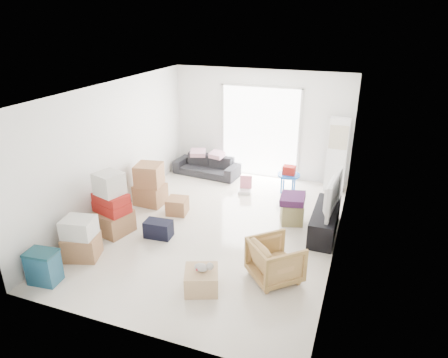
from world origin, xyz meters
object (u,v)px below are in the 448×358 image
armchair (276,258)px  storage_bins (43,267)px  tv_console (325,221)px  kids_table (289,174)px  sofa (207,163)px  wood_crate (202,280)px  television (326,206)px  ottoman (292,213)px  ac_tower (337,155)px

armchair → storage_bins: size_ratio=1.35×
tv_console → kids_table: size_ratio=2.27×
sofa → wood_crate: size_ratio=3.38×
television → sofa: bearing=63.8°
storage_bins → wood_crate: bearing=16.1°
storage_bins → ottoman: storage_bins is taller
ac_tower → wood_crate: 4.81m
sofa → ottoman: sofa is taller
tv_console → ac_tower: bearing=91.3°
wood_crate → sofa: bearing=111.7°
sofa → ac_tower: bearing=8.0°
wood_crate → television: bearing=57.4°
television → tv_console: bearing=5.0°
tv_console → storage_bins: bearing=-141.7°
ac_tower → armchair: (-0.50, -3.87, -0.50)m
tv_console → kids_table: kids_table is taller
television → kids_table: (-1.05, 1.63, -0.10)m
armchair → wood_crate: armchair is taller
armchair → storage_bins: 3.61m
sofa → armchair: 4.61m
ottoman → wood_crate: 2.71m
sofa → ottoman: (2.60, -1.80, -0.12)m
storage_bins → kids_table: (2.85, 4.71, 0.19)m
armchair → kids_table: 3.42m
storage_bins → armchair: bearing=21.7°
ac_tower → storage_bins: 6.51m
armchair → storage_bins: armchair is taller
ottoman → storage_bins: bearing=-134.8°
ac_tower → kids_table: bearing=-153.5°
tv_console → armchair: 1.83m
television → ac_tower: bearing=6.3°
kids_table → storage_bins: bearing=-121.2°
ac_tower → sofa: (-3.22, -0.15, -0.54)m
armchair → storage_bins: (-3.35, -1.34, -0.10)m
sofa → armchair: (2.72, -3.72, 0.04)m
armchair → kids_table: (-0.50, 3.38, 0.10)m
ac_tower → television: bearing=-88.7°
tv_console → armchair: size_ratio=2.00×
sofa → kids_table: 2.25m
television → armchair: 1.84m
armchair → television: bearing=-60.2°
storage_bins → kids_table: size_ratio=0.84×
ac_tower → armchair: ac_tower is taller
tv_console → storage_bins: 4.97m
ac_tower → armchair: 3.94m
sofa → wood_crate: sofa is taller
television → armchair: armchair is taller
ac_tower → television: size_ratio=1.48×
television → ottoman: size_ratio=2.81×
ottoman → wood_crate: bearing=-108.5°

